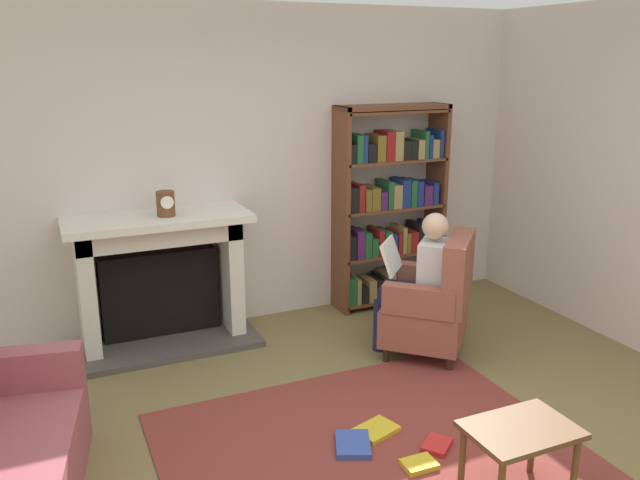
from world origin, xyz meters
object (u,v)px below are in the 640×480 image
object	(u,v)px
mantel_clock	(166,204)
seated_reader	(420,277)
side_table	(520,439)
bookshelf	(390,210)
fireplace	(160,275)
armchair_reading	(434,303)

from	to	relation	value
mantel_clock	seated_reader	bearing A→B (deg)	-27.28
mantel_clock	side_table	distance (m)	3.05
mantel_clock	bookshelf	size ratio (longest dim) A/B	0.10
mantel_clock	bookshelf	distance (m)	2.08
mantel_clock	bookshelf	world-z (taller)	bookshelf
bookshelf	side_table	distance (m)	2.97
seated_reader	mantel_clock	bearing A→B (deg)	-74.03
fireplace	bookshelf	bearing A→B (deg)	0.92
armchair_reading	seated_reader	distance (m)	0.23
fireplace	mantel_clock	xyz separation A→B (m)	(0.06, -0.10, 0.61)
bookshelf	seated_reader	xyz separation A→B (m)	(-0.32, -1.03, -0.29)
armchair_reading	seated_reader	xyz separation A→B (m)	(-0.09, 0.08, 0.20)
bookshelf	seated_reader	world-z (taller)	bookshelf
seated_reader	fireplace	bearing A→B (deg)	-75.74
armchair_reading	seated_reader	size ratio (longest dim) A/B	0.85
bookshelf	seated_reader	size ratio (longest dim) A/B	1.63
armchair_reading	side_table	distance (m)	1.79
fireplace	side_table	world-z (taller)	fireplace
bookshelf	armchair_reading	bearing A→B (deg)	-101.85
bookshelf	side_table	xyz separation A→B (m)	(-0.82, -2.80, -0.53)
fireplace	bookshelf	distance (m)	2.15
bookshelf	side_table	world-z (taller)	bookshelf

